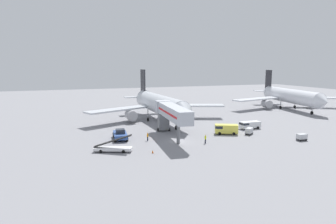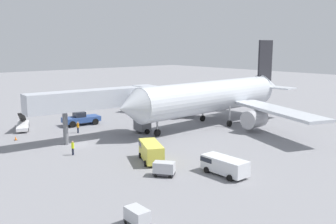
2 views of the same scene
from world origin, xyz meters
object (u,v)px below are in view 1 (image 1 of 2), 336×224
object	(u,v)px
pushback_tug	(120,134)
airplane_background	(289,96)
belt_loader_truck	(113,148)
airplane_at_gate	(159,104)
baggage_cart_near_left	(302,137)
service_van_outer_left	(250,125)
jet_bridge	(171,113)
safety_cone_alpha	(153,152)
service_van_rear_right	(226,129)
ground_crew_worker_midground	(148,136)
baggage_cart_mid_left	(249,131)
ground_crew_worker_foreground	(205,139)

from	to	relation	value
pushback_tug	airplane_background	size ratio (longest dim) A/B	0.15
pushback_tug	belt_loader_truck	world-z (taller)	belt_loader_truck
airplane_at_gate	baggage_cart_near_left	size ratio (longest dim) A/B	20.37
pushback_tug	service_van_outer_left	size ratio (longest dim) A/B	1.25
jet_bridge	safety_cone_alpha	distance (m)	13.86
belt_loader_truck	service_van_outer_left	bearing A→B (deg)	12.97
service_van_rear_right	pushback_tug	bearing A→B (deg)	171.53
pushback_tug	ground_crew_worker_midground	distance (m)	6.23
airplane_at_gate	baggage_cart_near_left	xyz separation A→B (m)	(21.70, -32.32, -4.09)
service_van_rear_right	jet_bridge	bearing A→B (deg)	173.33
baggage_cart_mid_left	airplane_background	distance (m)	48.83
service_van_outer_left	safety_cone_alpha	bearing A→B (deg)	-158.19
safety_cone_alpha	service_van_rear_right	bearing A→B (deg)	23.02
ground_crew_worker_foreground	ground_crew_worker_midground	distance (m)	12.30
service_van_rear_right	ground_crew_worker_foreground	world-z (taller)	service_van_rear_right
pushback_tug	baggage_cart_near_left	distance (m)	39.29
belt_loader_truck	safety_cone_alpha	xyz separation A→B (m)	(6.70, -3.47, -0.48)
belt_loader_truck	jet_bridge	bearing A→B (deg)	25.86
service_van_rear_right	ground_crew_worker_foreground	xyz separation A→B (m)	(-8.39, -5.92, -0.32)
pushback_tug	baggage_cart_mid_left	size ratio (longest dim) A/B	2.59
baggage_cart_near_left	belt_loader_truck	bearing A→B (deg)	171.96
service_van_rear_right	ground_crew_worker_foreground	distance (m)	10.27
service_van_outer_left	baggage_cart_near_left	distance (m)	14.36
airplane_at_gate	ground_crew_worker_foreground	world-z (taller)	airplane_at_gate
airplane_background	ground_crew_worker_midground	bearing A→B (deg)	-156.29
baggage_cart_mid_left	ground_crew_worker_foreground	distance (m)	13.92
airplane_background	ground_crew_worker_foreground	bearing A→B (deg)	-147.02
ground_crew_worker_midground	service_van_rear_right	bearing A→B (deg)	-0.88
jet_bridge	baggage_cart_mid_left	xyz separation A→B (m)	(18.25, -3.71, -4.80)
service_van_rear_right	baggage_cart_near_left	distance (m)	16.41
jet_bridge	ground_crew_worker_midground	distance (m)	7.54
pushback_tug	baggage_cart_near_left	world-z (taller)	pushback_tug
baggage_cart_mid_left	service_van_rear_right	bearing A→B (deg)	156.69
service_van_outer_left	baggage_cart_near_left	world-z (taller)	service_van_outer_left
baggage_cart_near_left	safety_cone_alpha	bearing A→B (deg)	176.30
baggage_cart_mid_left	ground_crew_worker_midground	world-z (taller)	ground_crew_worker_midground
baggage_cart_mid_left	jet_bridge	bearing A→B (deg)	168.51
service_van_rear_right	ground_crew_worker_foreground	bearing A→B (deg)	-144.76
jet_bridge	belt_loader_truck	world-z (taller)	jet_bridge
baggage_cart_near_left	safety_cone_alpha	world-z (taller)	baggage_cart_near_left
airplane_at_gate	ground_crew_worker_midground	xyz separation A→B (m)	(-9.53, -21.09, -3.93)
service_van_outer_left	airplane_background	xyz separation A→B (m)	(34.67, 24.71, 3.65)
pushback_tug	ground_crew_worker_foreground	xyz separation A→B (m)	(15.88, -9.54, -0.11)
belt_loader_truck	baggage_cart_mid_left	size ratio (longest dim) A/B	2.84
service_van_rear_right	airplane_background	size ratio (longest dim) A/B	0.13
airplane_at_gate	baggage_cart_mid_left	xyz separation A→B (m)	(14.48, -23.55, -4.04)
jet_bridge	service_van_rear_right	xyz separation A→B (m)	(13.23, -1.55, -4.35)
baggage_cart_near_left	safety_cone_alpha	distance (m)	33.04
baggage_cart_mid_left	ground_crew_worker_midground	size ratio (longest dim) A/B	1.41
airplane_at_gate	service_van_outer_left	distance (m)	26.18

